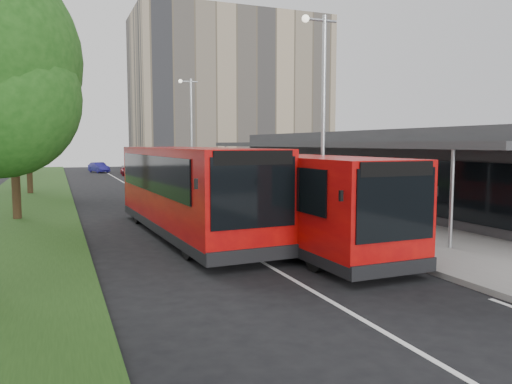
# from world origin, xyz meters

# --- Properties ---
(ground) EXTENTS (120.00, 120.00, 0.00)m
(ground) POSITION_xyz_m (0.00, 0.00, 0.00)
(ground) COLOR black
(ground) RESTS_ON ground
(pavement) EXTENTS (5.00, 80.00, 0.15)m
(pavement) POSITION_xyz_m (6.00, 20.00, 0.07)
(pavement) COLOR slate
(pavement) RESTS_ON ground
(grass_verge) EXTENTS (5.00, 80.00, 0.10)m
(grass_verge) POSITION_xyz_m (-7.00, 20.00, 0.05)
(grass_verge) COLOR #1F4014
(grass_verge) RESTS_ON ground
(lane_centre_line) EXTENTS (0.12, 70.00, 0.01)m
(lane_centre_line) POSITION_xyz_m (0.00, 15.00, 0.01)
(lane_centre_line) COLOR silver
(lane_centre_line) RESTS_ON ground
(kerb_dashes) EXTENTS (0.12, 56.00, 0.01)m
(kerb_dashes) POSITION_xyz_m (3.30, 19.00, 0.01)
(kerb_dashes) COLOR silver
(kerb_dashes) RESTS_ON ground
(office_block) EXTENTS (22.00, 12.00, 18.00)m
(office_block) POSITION_xyz_m (14.00, 42.00, 9.00)
(office_block) COLOR tan
(office_block) RESTS_ON ground
(station_building) EXTENTS (7.70, 26.00, 4.00)m
(station_building) POSITION_xyz_m (10.86, 8.00, 2.04)
(station_building) COLOR #2F2F31
(station_building) RESTS_ON ground
(tree_mid) EXTENTS (5.02, 5.02, 8.06)m
(tree_mid) POSITION_xyz_m (-7.01, 9.05, 5.21)
(tree_mid) COLOR #332414
(tree_mid) RESTS_ON ground
(tree_far) EXTENTS (4.97, 4.97, 7.99)m
(tree_far) POSITION_xyz_m (-7.01, 21.05, 5.16)
(tree_far) COLOR #332414
(tree_far) RESTS_ON ground
(lamp_post_near) EXTENTS (1.44, 0.28, 8.00)m
(lamp_post_near) POSITION_xyz_m (4.12, 2.00, 4.72)
(lamp_post_near) COLOR #9A9FA3
(lamp_post_near) RESTS_ON pavement
(lamp_post_far) EXTENTS (1.44, 0.28, 8.00)m
(lamp_post_far) POSITION_xyz_m (4.12, 22.00, 4.72)
(lamp_post_far) COLOR #9A9FA3
(lamp_post_far) RESTS_ON pavement
(bus_main) EXTENTS (2.93, 10.56, 2.97)m
(bus_main) POSITION_xyz_m (1.91, -0.14, 1.52)
(bus_main) COLOR #BC0E0A
(bus_main) RESTS_ON ground
(bus_second) EXTENTS (3.45, 11.46, 3.21)m
(bus_second) POSITION_xyz_m (-0.87, 2.73, 1.64)
(bus_second) COLOR #BC0E0A
(bus_second) RESTS_ON ground
(litter_bin) EXTENTS (0.58, 0.58, 0.94)m
(litter_bin) POSITION_xyz_m (5.38, 9.79, 0.62)
(litter_bin) COLOR #352115
(litter_bin) RESTS_ON pavement
(bollard) EXTENTS (0.14, 0.14, 0.85)m
(bollard) POSITION_xyz_m (5.49, 18.98, 0.58)
(bollard) COLOR #E4BA0C
(bollard) RESTS_ON pavement
(car_near) EXTENTS (2.43, 3.73, 1.18)m
(car_near) POSITION_xyz_m (1.87, 37.08, 0.59)
(car_near) COLOR maroon
(car_near) RESTS_ON ground
(car_far) EXTENTS (2.30, 3.80, 1.18)m
(car_far) POSITION_xyz_m (-0.81, 45.32, 0.59)
(car_far) COLOR navy
(car_far) RESTS_ON ground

